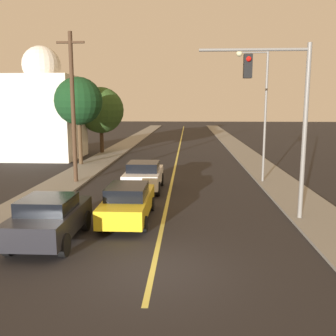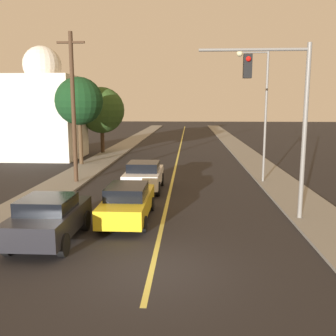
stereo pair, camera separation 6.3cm
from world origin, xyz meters
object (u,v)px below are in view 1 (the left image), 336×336
object	(u,v)px
car_outer_lane_front	(50,218)
car_near_lane_second	(144,175)
car_near_lane_front	(128,202)
domed_building_left	(44,112)
streetlamp_right	(259,99)
tree_left_far	(79,101)
tree_left_near	(101,110)
utility_pole_left	(73,106)
traffic_signal_mast	(283,104)

from	to	relation	value
car_outer_lane_front	car_near_lane_second	bearing A→B (deg)	74.24
car_outer_lane_front	car_near_lane_front	bearing A→B (deg)	48.74
car_near_lane_front	domed_building_left	distance (m)	20.72
streetlamp_right	tree_left_far	bearing A→B (deg)	154.10
car_near_lane_second	streetlamp_right	bearing A→B (deg)	20.30
car_near_lane_front	tree_left_near	bearing A→B (deg)	105.70
car_near_lane_second	domed_building_left	xyz separation A→B (m)	(-10.17, 12.32, 3.25)
car_outer_lane_front	domed_building_left	world-z (taller)	domed_building_left
tree_left_far	tree_left_near	bearing A→B (deg)	89.90
car_outer_lane_front	utility_pole_left	distance (m)	10.58
tree_left_near	car_near_lane_front	bearing A→B (deg)	-74.30
traffic_signal_mast	streetlamp_right	xyz separation A→B (m)	(0.43, 7.45, 0.30)
car_near_lane_front	car_outer_lane_front	xyz separation A→B (m)	(-2.26, -2.57, 0.08)
car_near_lane_second	domed_building_left	bearing A→B (deg)	129.54
car_near_lane_second	traffic_signal_mast	xyz separation A→B (m)	(6.08, -5.04, 3.84)
car_near_lane_second	car_outer_lane_front	bearing A→B (deg)	-105.76
car_near_lane_front	car_outer_lane_front	distance (m)	3.42
tree_left_far	car_near_lane_front	bearing A→B (deg)	-66.82
tree_left_near	domed_building_left	world-z (taller)	domed_building_left
car_near_lane_second	utility_pole_left	bearing A→B (deg)	158.61
utility_pole_left	car_outer_lane_front	bearing A→B (deg)	-78.12
car_near_lane_second	traffic_signal_mast	size ratio (longest dim) A/B	0.59
utility_pole_left	tree_left_far	xyz separation A→B (m)	(-1.65, 6.77, 0.33)
car_outer_lane_front	tree_left_far	world-z (taller)	tree_left_far
tree_left_near	domed_building_left	bearing A→B (deg)	-141.64
traffic_signal_mast	utility_pole_left	size ratio (longest dim) A/B	0.79
car_outer_lane_front	tree_left_near	distance (m)	24.19
streetlamp_right	domed_building_left	size ratio (longest dim) A/B	0.79
car_outer_lane_front	utility_pole_left	bearing A→B (deg)	101.88
tree_left_far	domed_building_left	world-z (taller)	domed_building_left
car_near_lane_front	car_near_lane_second	bearing A→B (deg)	90.00
streetlamp_right	tree_left_far	xyz separation A→B (m)	(-12.45, 6.05, -0.05)
car_near_lane_front	streetlamp_right	bearing A→B (deg)	50.28
car_near_lane_front	car_near_lane_second	distance (m)	5.43
car_near_lane_front	traffic_signal_mast	bearing A→B (deg)	3.63
car_near_lane_second	tree_left_far	size ratio (longest dim) A/B	0.60
streetlamp_right	car_near_lane_front	bearing A→B (deg)	-129.72
traffic_signal_mast	tree_left_far	world-z (taller)	traffic_signal_mast
utility_pole_left	domed_building_left	xyz separation A→B (m)	(-5.87, 10.64, -0.51)
car_near_lane_second	utility_pole_left	size ratio (longest dim) A/B	0.47
car_outer_lane_front	traffic_signal_mast	bearing A→B (deg)	19.54
car_near_lane_front	tree_left_near	size ratio (longest dim) A/B	0.74
car_near_lane_front	traffic_signal_mast	size ratio (longest dim) A/B	0.67
car_outer_lane_front	traffic_signal_mast	world-z (taller)	traffic_signal_mast
car_outer_lane_front	streetlamp_right	distance (m)	14.22
car_outer_lane_front	tree_left_far	size ratio (longest dim) A/B	0.60
car_near_lane_second	tree_left_near	bearing A→B (deg)	110.72
tree_left_far	car_near_lane_second	bearing A→B (deg)	-54.89
car_near_lane_front	utility_pole_left	size ratio (longest dim) A/B	0.54
tree_left_far	car_outer_lane_front	bearing A→B (deg)	-77.38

